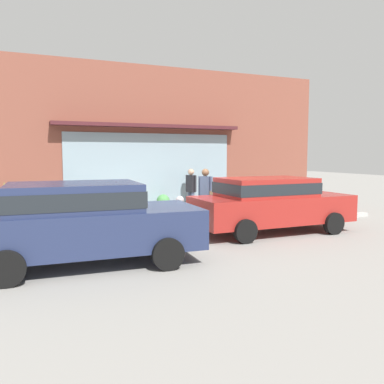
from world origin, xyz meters
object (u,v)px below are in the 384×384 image
object	(u,v)px
potted_plant_corner_tall	(65,209)
potted_plant_window_center	(246,202)
pedestrian_passerby	(191,188)
potted_plant_trailing_edge	(5,205)
pedestrian_with_handbag	(206,192)
parked_car_navy	(82,219)
parked_car_red	(270,202)
fire_hydrant	(180,211)
potted_plant_by_entrance	(163,203)

from	to	relation	value
potted_plant_corner_tall	potted_plant_window_center	bearing A→B (deg)	-0.59
pedestrian_passerby	potted_plant_corner_tall	xyz separation A→B (m)	(-4.37, 0.13, -0.55)
potted_plant_trailing_edge	potted_plant_window_center	xyz separation A→B (m)	(8.45, 0.00, -0.32)
pedestrian_with_handbag	potted_plant_corner_tall	world-z (taller)	pedestrian_with_handbag
parked_car_navy	pedestrian_passerby	bearing A→B (deg)	51.58
parked_car_red	pedestrian_with_handbag	bearing A→B (deg)	117.80
parked_car_navy	parked_car_red	distance (m)	5.38
pedestrian_passerby	potted_plant_window_center	xyz separation A→B (m)	(2.35, 0.06, -0.64)
parked_car_navy	pedestrian_with_handbag	bearing A→B (deg)	40.14
potted_plant_window_center	potted_plant_corner_tall	distance (m)	6.72
fire_hydrant	potted_plant_window_center	xyz separation A→B (m)	(3.50, 1.90, -0.11)
fire_hydrant	potted_plant_corner_tall	world-z (taller)	fire_hydrant
parked_car_navy	parked_car_red	bearing A→B (deg)	16.02
pedestrian_passerby	potted_plant_window_center	distance (m)	2.43
pedestrian_with_handbag	parked_car_red	world-z (taller)	pedestrian_with_handbag
parked_car_navy	potted_plant_by_entrance	size ratio (longest dim) A/B	5.86
pedestrian_with_handbag	potted_plant_window_center	bearing A→B (deg)	83.02
pedestrian_with_handbag	parked_car_navy	world-z (taller)	pedestrian_with_handbag
pedestrian_with_handbag	parked_car_red	xyz separation A→B (m)	(1.04, -1.97, -0.14)
potted_plant_by_entrance	potted_plant_corner_tall	size ratio (longest dim) A/B	0.87
potted_plant_window_center	pedestrian_passerby	bearing A→B (deg)	-178.45
parked_car_red	potted_plant_window_center	distance (m)	4.33
parked_car_navy	potted_plant_by_entrance	world-z (taller)	parked_car_navy
fire_hydrant	potted_plant_trailing_edge	distance (m)	5.30
pedestrian_with_handbag	parked_car_red	distance (m)	2.23
parked_car_navy	potted_plant_corner_tall	size ratio (longest dim) A/B	5.10
parked_car_navy	parked_car_red	world-z (taller)	parked_car_navy
parked_car_red	potted_plant_by_entrance	world-z (taller)	parked_car_red
parked_car_red	parked_car_navy	bearing A→B (deg)	-166.98
fire_hydrant	potted_plant_trailing_edge	size ratio (longest dim) A/B	0.67
pedestrian_with_handbag	potted_plant_trailing_edge	bearing A→B (deg)	-153.17
pedestrian_passerby	potted_plant_by_entrance	bearing A→B (deg)	62.85
pedestrian_with_handbag	potted_plant_corner_tall	distance (m)	4.59
pedestrian_with_handbag	potted_plant_corner_tall	bearing A→B (deg)	-161.22
pedestrian_with_handbag	parked_car_navy	size ratio (longest dim) A/B	0.38
potted_plant_by_entrance	potted_plant_window_center	bearing A→B (deg)	0.86
parked_car_navy	potted_plant_by_entrance	xyz separation A→B (m)	(3.46, 5.15, -0.46)
fire_hydrant	pedestrian_with_handbag	bearing A→B (deg)	-7.93
potted_plant_corner_tall	parked_car_red	bearing A→B (deg)	-38.53
fire_hydrant	parked_car_navy	size ratio (longest dim) A/B	0.20
pedestrian_passerby	potted_plant_by_entrance	xyz separation A→B (m)	(-1.06, 0.01, -0.52)
parked_car_red	potted_plant_window_center	xyz separation A→B (m)	(1.63, 3.98, -0.54)
fire_hydrant	pedestrian_passerby	distance (m)	2.23
parked_car_navy	fire_hydrant	bearing A→B (deg)	47.37
pedestrian_with_handbag	potted_plant_trailing_edge	size ratio (longest dim) A/B	1.27
fire_hydrant	potted_plant_corner_tall	bearing A→B (deg)	148.55
pedestrian_passerby	potted_plant_corner_tall	distance (m)	4.40
potted_plant_corner_tall	parked_car_navy	bearing A→B (deg)	-91.64
potted_plant_corner_tall	pedestrian_passerby	bearing A→B (deg)	-1.74
pedestrian_with_handbag	potted_plant_corner_tall	xyz separation A→B (m)	(-4.04, 2.08, -0.59)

